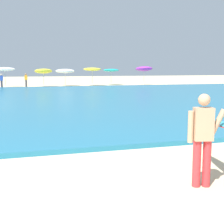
% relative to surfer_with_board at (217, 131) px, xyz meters
% --- Properties ---
extents(sea, '(120.00, 28.00, 0.14)m').
position_rel_surfer_with_board_xyz_m(sea, '(-3.17, 16.94, -0.97)').
color(sea, teal).
rests_on(sea, ground).
extents(surfer_with_board, '(1.27, 2.99, 1.73)m').
position_rel_surfer_with_board_xyz_m(surfer_with_board, '(0.00, 0.00, 0.00)').
color(surfer_with_board, red).
rests_on(surfer_with_board, ground).
extents(beach_umbrella_2, '(2.26, 2.27, 2.30)m').
position_rel_surfer_with_board_xyz_m(beach_umbrella_2, '(-5.13, 32.04, 1.03)').
color(beach_umbrella_2, beige).
rests_on(beach_umbrella_2, ground).
extents(beach_umbrella_3, '(2.02, 2.07, 2.20)m').
position_rel_surfer_with_board_xyz_m(beach_umbrella_3, '(-0.90, 32.69, 0.79)').
color(beach_umbrella_3, beige).
rests_on(beach_umbrella_3, ground).
extents(beach_umbrella_4, '(2.27, 2.28, 2.10)m').
position_rel_surfer_with_board_xyz_m(beach_umbrella_4, '(1.67, 33.02, 0.79)').
color(beach_umbrella_4, beige).
rests_on(beach_umbrella_4, ground).
extents(beach_umbrella_5, '(2.16, 2.16, 2.27)m').
position_rel_surfer_with_board_xyz_m(beach_umbrella_5, '(4.95, 32.82, 1.00)').
color(beach_umbrella_5, beige).
rests_on(beach_umbrella_5, ground).
extents(beach_umbrella_6, '(2.01, 2.02, 2.11)m').
position_rel_surfer_with_board_xyz_m(beach_umbrella_6, '(7.70, 34.07, 0.87)').
color(beach_umbrella_6, beige).
rests_on(beach_umbrella_6, ground).
extents(beach_umbrella_7, '(2.12, 2.16, 2.48)m').
position_rel_surfer_with_board_xyz_m(beach_umbrella_7, '(11.43, 32.11, 1.06)').
color(beach_umbrella_7, beige).
rests_on(beach_umbrella_7, ground).
extents(beachgoer_near_row_left, '(0.32, 0.20, 1.58)m').
position_rel_surfer_with_board_xyz_m(beachgoer_near_row_left, '(-2.89, 32.68, -0.19)').
color(beachgoer_near_row_left, '#383842').
rests_on(beachgoer_near_row_left, ground).
extents(beachgoer_near_row_mid, '(0.32, 0.20, 1.58)m').
position_rel_surfer_with_board_xyz_m(beachgoer_near_row_mid, '(-5.46, 30.85, -0.19)').
color(beachgoer_near_row_mid, '#383842').
rests_on(beachgoer_near_row_mid, ground).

